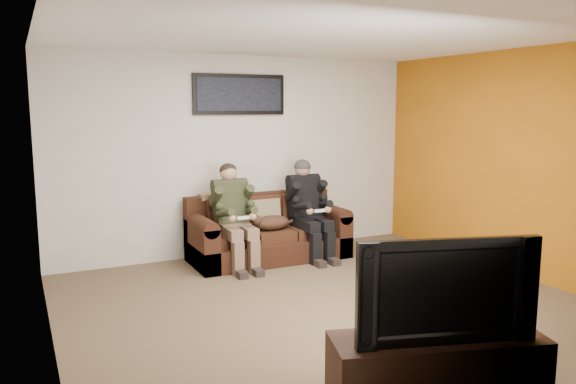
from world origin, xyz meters
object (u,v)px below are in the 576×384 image
person_left (234,210)px  tv_stand (437,369)px  sofa (267,235)px  cat (270,222)px  person_right (308,204)px  framed_poster (240,94)px  television (440,286)px

person_left → tv_stand: (0.07, -3.61, -0.47)m
sofa → cat: bearing=-97.8°
sofa → person_right: (0.51, -0.17, 0.39)m
person_left → tv_stand: size_ratio=0.88×
sofa → cat: size_ratio=3.03×
person_left → cat: 0.53m
framed_poster → television: size_ratio=1.04×
person_right → framed_poster: 1.67m
person_left → cat: size_ratio=1.91×
person_left → cat: (0.49, 0.01, -0.20)m
person_right → framed_poster: size_ratio=1.01×
tv_stand → television: 0.57m
person_right → tv_stand: 3.76m
person_right → television: bearing=-104.8°
tv_stand → person_right: bearing=92.1°
cat → framed_poster: (-0.18, 0.55, 1.60)m
person_right → tv_stand: bearing=-104.8°
sofa → tv_stand: sofa is taller
framed_poster → television: bearing=-93.3°
person_left → framed_poster: framed_poster is taller
tv_stand → sofa: bearing=100.3°
sofa → framed_poster: (-0.20, 0.39, 1.79)m
television → tv_stand: bearing=-163.1°
television → cat: bearing=100.3°
cat → tv_stand: bearing=-96.6°
person_left → television: person_left is taller
tv_stand → television: bearing=16.9°
tv_stand → person_left: bearing=108.1°
framed_poster → tv_stand: framed_poster is taller
cat → tv_stand: cat is taller
sofa → television: (-0.44, -3.77, 0.48)m
cat → television: television is taller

